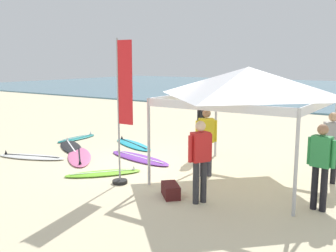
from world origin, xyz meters
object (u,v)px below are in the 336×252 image
Objects in this scene: surfboard_cyan at (133,144)px; gear_bag_near_tent at (171,190)px; surfboard_lime at (104,173)px; person_green at (321,161)px; banner_flag at (122,119)px; surfboard_black at (71,146)px; person_grey at (332,143)px; surfboard_white at (31,157)px; person_yellow at (206,138)px; canopy_tent at (248,82)px; surfboard_purple at (139,158)px; surfboard_pink at (79,156)px; surfboard_teal at (77,138)px; person_red at (200,156)px; person_black at (201,125)px.

surfboard_cyan is 3.91× the size of gear_bag_near_tent.
surfboard_cyan is at bearing 137.90° from gear_bag_near_tent.
person_green is at bearing 6.31° from surfboard_lime.
banner_flag reaches higher than gear_bag_near_tent.
person_grey reaches higher than surfboard_black.
surfboard_black is at bearing 93.25° from surfboard_white.
person_yellow is (-2.73, -1.12, 0.00)m from person_grey.
canopy_tent reaches higher than gear_bag_near_tent.
surfboard_purple is (2.87, 0.06, -0.00)m from surfboard_black.
person_yellow is at bearing -3.76° from surfboard_black.
canopy_tent is 1.56× the size of surfboard_black.
surfboard_pink and surfboard_white have the same top height.
surfboard_pink is 1.27× the size of surfboard_teal.
gear_bag_near_tent is (2.58, -2.17, 0.10)m from surfboard_purple.
person_red is at bearing -14.59° from surfboard_pink.
surfboard_white and surfboard_lime have the same top height.
person_yellow reaches higher than surfboard_pink.
banner_flag is at bearing -168.05° from person_green.
surfboard_cyan is at bearing 142.73° from person_red.
person_black and person_yellow have the same top height.
canopy_tent is 6.68m from surfboard_black.
surfboard_white is 1.32× the size of person_black.
person_yellow is at bearing 13.84° from surfboard_white.
person_red is at bearing -1.62° from banner_flag.
surfboard_white is at bearing 175.06° from gear_bag_near_tent.
canopy_tent is at bearing -8.75° from surfboard_teal.
person_black is (-2.00, 1.31, -1.40)m from canopy_tent.
person_red is at bearing -65.13° from person_yellow.
person_green reaches higher than gear_bag_near_tent.
person_grey is (4.97, 2.46, 0.95)m from surfboard_lime.
surfboard_cyan is 2.10m from surfboard_black.
surfboard_pink is at bearing 162.73° from gear_bag_near_tent.
person_green is at bearing -29.40° from canopy_tent.
surfboard_teal is 6.05m from banner_flag.
gear_bag_near_tent reaches higher than surfboard_lime.
surfboard_black is at bearing 151.32° from surfboard_lime.
surfboard_purple is at bearing -15.47° from surfboard_teal.
surfboard_lime is at bearing -0.97° from surfboard_white.
surfboard_lime is at bearing 161.16° from banner_flag.
person_green is at bearing -13.69° from surfboard_teal.
gear_bag_near_tent is at bearing -177.49° from person_red.
person_green is at bearing 19.25° from gear_bag_near_tent.
surfboard_teal is at bearing -172.37° from surfboard_cyan.
surfboard_lime is (3.01, -0.05, 0.00)m from surfboard_white.
person_green is 3.02m from person_yellow.
surfboard_black is 1.00× the size of surfboard_white.
person_red reaches higher than surfboard_pink.
surfboard_black is at bearing 172.25° from person_green.
gear_bag_near_tent is (4.18, -1.30, 0.10)m from surfboard_pink.
person_grey reaches higher than surfboard_pink.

